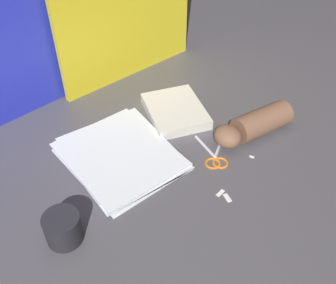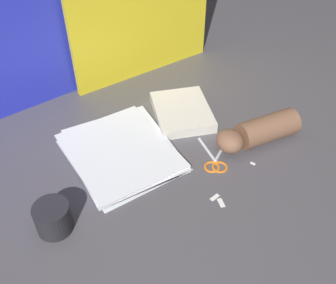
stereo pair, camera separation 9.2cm
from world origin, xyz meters
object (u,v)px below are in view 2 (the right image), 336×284
(scissors, at_px, (215,160))
(hand_forearm, at_px, (258,132))
(mug, at_px, (53,218))
(book_closed, at_px, (182,112))
(paper_stack, at_px, (121,152))

(scissors, relative_size, hand_forearm, 0.58)
(scissors, bearing_deg, mug, 179.98)
(book_closed, height_order, hand_forearm, hand_forearm)
(book_closed, bearing_deg, paper_stack, -164.80)
(scissors, distance_m, mug, 0.47)
(paper_stack, xyz_separation_m, mug, (-0.25, -0.16, 0.03))
(book_closed, xyz_separation_m, hand_forearm, (0.13, -0.22, 0.02))
(paper_stack, distance_m, mug, 0.29)
(paper_stack, relative_size, scissors, 2.24)
(scissors, distance_m, hand_forearm, 0.16)
(paper_stack, distance_m, scissors, 0.27)
(scissors, xyz_separation_m, hand_forearm, (0.15, 0.01, 0.04))
(book_closed, height_order, scissors, book_closed)
(hand_forearm, bearing_deg, scissors, -177.80)
(book_closed, xyz_separation_m, mug, (-0.49, -0.22, 0.02))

